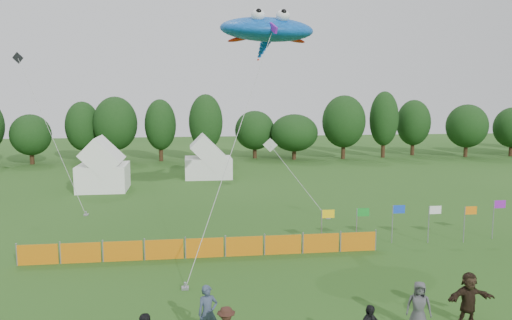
{
  "coord_description": "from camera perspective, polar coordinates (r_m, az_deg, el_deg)",
  "views": [
    {
      "loc": [
        -2.98,
        -16.17,
        8.18
      ],
      "look_at": [
        0.0,
        6.0,
        5.2
      ],
      "focal_mm": 35.0,
      "sensor_mm": 36.0,
      "label": 1
    }
  ],
  "objects": [
    {
      "name": "treeline",
      "position": [
        61.4,
        -3.36,
        3.84
      ],
      "size": [
        104.57,
        8.78,
        8.36
      ],
      "color": "#382314",
      "rests_on": "ground"
    },
    {
      "name": "tent_left",
      "position": [
        44.42,
        -17.08,
        -0.96
      ],
      "size": [
        4.12,
        4.12,
        3.64
      ],
      "color": "white",
      "rests_on": "ground"
    },
    {
      "name": "flag_row",
      "position": [
        28.93,
        17.61,
        -6.31
      ],
      "size": [
        10.73,
        0.55,
        2.21
      ],
      "color": "gray",
      "rests_on": "ground"
    },
    {
      "name": "spectator_e",
      "position": [
        18.85,
        18.11,
        -15.6
      ],
      "size": [
        1.0,
        0.82,
        1.76
      ],
      "primitive_type": "imported",
      "rotation": [
        0.0,
        0.0,
        -0.35
      ],
      "color": "#414246",
      "rests_on": "ground"
    },
    {
      "name": "small_kite_dark",
      "position": [
        38.83,
        -23.05,
        4.38
      ],
      "size": [
        6.07,
        5.74,
        11.26
      ],
      "color": "black",
      "rests_on": "ground"
    },
    {
      "name": "spectator_f",
      "position": [
        19.84,
        23.13,
        -14.37
      ],
      "size": [
        1.82,
        0.67,
        1.93
      ],
      "primitive_type": "imported",
      "rotation": [
        0.0,
        0.0,
        0.06
      ],
      "color": "black",
      "rests_on": "ground"
    },
    {
      "name": "stingray_kite",
      "position": [
        30.43,
        1.22,
        14.55
      ],
      "size": [
        8.22,
        16.75,
        12.91
      ],
      "color": "blue",
      "rests_on": "ground"
    },
    {
      "name": "barrier_fence",
      "position": [
        25.53,
        -5.9,
        -9.96
      ],
      "size": [
        17.9,
        0.06,
        1.0
      ],
      "color": "#CA6C0B",
      "rests_on": "ground"
    },
    {
      "name": "spectator_a",
      "position": [
        17.44,
        -5.54,
        -16.98
      ],
      "size": [
        0.77,
        0.59,
        1.88
      ],
      "primitive_type": "imported",
      "rotation": [
        0.0,
        0.0,
        0.23
      ],
      "color": "#344057",
      "rests_on": "ground"
    },
    {
      "name": "small_kite_white",
      "position": [
        36.97,
        3.41,
        -0.53
      ],
      "size": [
        3.48,
        7.1,
        4.8
      ],
      "color": "white",
      "rests_on": "ground"
    },
    {
      "name": "tent_right",
      "position": [
        49.04,
        -5.48,
        -0.12
      ],
      "size": [
        4.59,
        3.67,
        3.24
      ],
      "color": "white",
      "rests_on": "ground"
    }
  ]
}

